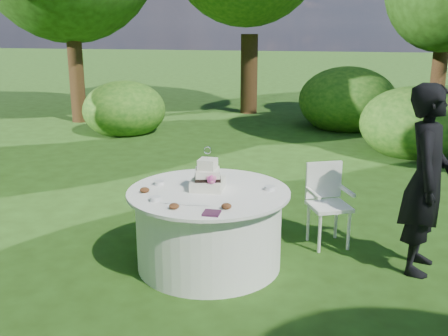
{
  "coord_description": "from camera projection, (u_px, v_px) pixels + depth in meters",
  "views": [
    {
      "loc": [
        1.08,
        -4.63,
        2.32
      ],
      "look_at": [
        0.15,
        0.0,
        1.0
      ],
      "focal_mm": 42.0,
      "sensor_mm": 36.0,
      "label": 1
    }
  ],
  "objects": [
    {
      "name": "ground",
      "position": [
        209.0,
        264.0,
        5.2
      ],
      "size": [
        80.0,
        80.0,
        0.0
      ],
      "primitive_type": "plane",
      "color": "#213D10",
      "rests_on": "ground"
    },
    {
      "name": "napkins",
      "position": [
        212.0,
        213.0,
        4.37
      ],
      "size": [
        0.14,
        0.14,
        0.02
      ],
      "primitive_type": "cube",
      "color": "#471E3B",
      "rests_on": "table"
    },
    {
      "name": "feather_plume",
      "position": [
        184.0,
        204.0,
        4.61
      ],
      "size": [
        0.48,
        0.07,
        0.01
      ],
      "primitive_type": "ellipsoid",
      "color": "white",
      "rests_on": "table"
    },
    {
      "name": "guest",
      "position": [
        426.0,
        180.0,
        4.87
      ],
      "size": [
        0.57,
        0.74,
        1.8
      ],
      "primitive_type": "imported",
      "rotation": [
        0.0,
        0.0,
        1.34
      ],
      "color": "black",
      "rests_on": "ground"
    },
    {
      "name": "table",
      "position": [
        209.0,
        228.0,
        5.1
      ],
      "size": [
        1.56,
        1.56,
        0.77
      ],
      "color": "white",
      "rests_on": "ground"
    },
    {
      "name": "cake",
      "position": [
        208.0,
        178.0,
        5.0
      ],
      "size": [
        0.31,
        0.32,
        0.42
      ],
      "color": "white",
      "rests_on": "table"
    },
    {
      "name": "chair",
      "position": [
        327.0,
        197.0,
        5.58
      ],
      "size": [
        0.53,
        0.53,
        0.88
      ],
      "color": "white",
      "rests_on": "ground"
    },
    {
      "name": "votives",
      "position": [
        195.0,
        190.0,
        4.95
      ],
      "size": [
        1.19,
        0.62,
        0.04
      ],
      "color": "silver",
      "rests_on": "table"
    },
    {
      "name": "petal_cups",
      "position": [
        181.0,
        200.0,
        4.64
      ],
      "size": [
        0.93,
        0.47,
        0.05
      ],
      "color": "#562D16",
      "rests_on": "table"
    }
  ]
}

